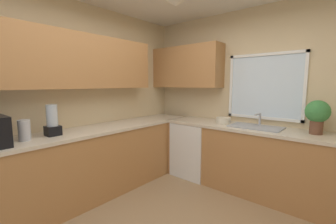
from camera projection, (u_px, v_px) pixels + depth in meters
name	position (u px, v px, depth m)	size (l,w,h in m)	color
room_shell	(174.00, 61.00, 2.36)	(3.69, 3.92, 2.68)	beige
counter_run_left	(88.00, 164.00, 2.92)	(0.65, 3.53, 0.92)	#AD7542
counter_run_back	(258.00, 161.00, 3.04)	(2.78, 0.65, 0.92)	#AD7542
dishwasher	(195.00, 149.00, 3.68)	(0.60, 0.60, 0.87)	white
kettle	(24.00, 130.00, 2.30)	(0.12, 0.12, 0.22)	#B7B7BC
sink_assembly	(256.00, 127.00, 3.02)	(0.67, 0.40, 0.19)	#9EA0A5
potted_plant	(317.00, 114.00, 2.58)	(0.26, 0.26, 0.40)	brown
bowl	(223.00, 120.00, 3.32)	(0.21, 0.21, 0.09)	beige
blender_appliance	(52.00, 122.00, 2.53)	(0.15, 0.15, 0.36)	black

